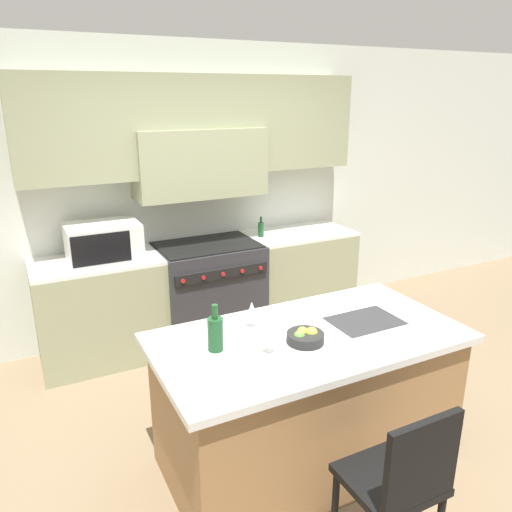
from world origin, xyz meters
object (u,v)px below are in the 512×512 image
object	(u,v)px
microwave	(103,242)
fruit_bowl	(305,337)
range_stove	(209,291)
island_chair	(401,480)
oil_bottle_on_counter	(261,229)
wine_glass_near	(270,335)
wine_glass_far	(252,310)
wine_bottle	(215,333)

from	to	relation	value
microwave	fruit_bowl	size ratio (longest dim) A/B	2.73
microwave	range_stove	bearing A→B (deg)	-1.17
island_chair	range_stove	bearing A→B (deg)	87.10
island_chair	oil_bottle_on_counter	xyz separation A→B (m)	(0.71, 2.78, 0.44)
oil_bottle_on_counter	wine_glass_near	bearing A→B (deg)	-116.10
fruit_bowl	wine_glass_far	bearing A→B (deg)	121.76
range_stove	microwave	world-z (taller)	microwave
wine_glass_far	oil_bottle_on_counter	world-z (taller)	oil_bottle_on_counter
wine_glass_far	wine_bottle	bearing A→B (deg)	-152.16
microwave	island_chair	bearing A→B (deg)	-74.29
range_stove	wine_glass_near	xyz separation A→B (m)	(-0.41, -1.97, 0.54)
wine_glass_near	fruit_bowl	distance (m)	0.26
wine_bottle	fruit_bowl	distance (m)	0.52
wine_glass_far	oil_bottle_on_counter	distance (m)	1.91
wine_glass_near	wine_glass_far	size ratio (longest dim) A/B	1.00
wine_bottle	fruit_bowl	world-z (taller)	wine_bottle
microwave	island_chair	distance (m)	2.91
wine_bottle	island_chair	bearing A→B (deg)	-61.33
oil_bottle_on_counter	island_chair	bearing A→B (deg)	-104.30
range_stove	oil_bottle_on_counter	size ratio (longest dim) A/B	4.71
range_stove	wine_glass_near	distance (m)	2.08
island_chair	fruit_bowl	bearing A→B (deg)	91.91
range_stove	wine_bottle	world-z (taller)	wine_bottle
range_stove	wine_glass_near	bearing A→B (deg)	-101.82
wine_glass_near	wine_glass_far	xyz separation A→B (m)	(0.06, 0.33, 0.00)
microwave	fruit_bowl	world-z (taller)	microwave
island_chair	oil_bottle_on_counter	size ratio (longest dim) A/B	4.75
fruit_bowl	oil_bottle_on_counter	world-z (taller)	oil_bottle_on_counter
wine_glass_near	oil_bottle_on_counter	distance (m)	2.23
microwave	wine_glass_far	world-z (taller)	microwave
wine_bottle	wine_glass_far	world-z (taller)	wine_bottle
wine_glass_near	microwave	bearing A→B (deg)	104.25
microwave	fruit_bowl	bearing A→B (deg)	-69.05
range_stove	wine_bottle	distance (m)	1.98
range_stove	wine_glass_far	bearing A→B (deg)	-102.27
range_stove	fruit_bowl	xyz separation A→B (m)	(-0.17, -1.94, 0.46)
microwave	island_chair	xyz separation A→B (m)	(0.78, -2.76, -0.52)
fruit_bowl	microwave	bearing A→B (deg)	110.95
oil_bottle_on_counter	microwave	bearing A→B (deg)	-179.31
wine_bottle	wine_glass_near	bearing A→B (deg)	-34.96
wine_bottle	wine_glass_far	xyz separation A→B (m)	(0.30, 0.16, 0.01)
range_stove	microwave	xyz separation A→B (m)	(-0.92, 0.02, 0.60)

